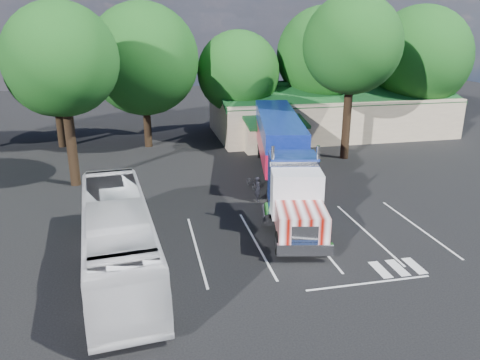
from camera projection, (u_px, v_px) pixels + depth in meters
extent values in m
plane|color=black|center=(234.00, 203.00, 30.51)|extent=(120.00, 120.00, 0.00)
cube|color=#C1AF90|center=(330.00, 114.00, 49.34)|extent=(24.00, 11.00, 4.00)
cube|color=#14461F|center=(341.00, 94.00, 46.32)|extent=(24.20, 6.25, 2.10)
cube|color=#14461F|center=(323.00, 87.00, 50.76)|extent=(24.20, 6.25, 2.10)
cube|color=#C1AF90|center=(271.00, 135.00, 42.65)|extent=(5.00, 2.50, 2.80)
cube|color=#14461F|center=(276.00, 122.00, 40.97)|extent=(5.40, 3.19, 0.80)
cylinder|color=black|center=(60.00, 126.00, 43.76)|extent=(0.70, 0.70, 4.00)
sphere|color=#154C17|center=(53.00, 70.00, 42.11)|extent=(8.40, 8.40, 8.40)
cylinder|color=black|center=(147.00, 124.00, 43.83)|extent=(0.70, 0.70, 4.30)
sphere|color=#154C17|center=(143.00, 59.00, 41.94)|extent=(10.00, 10.00, 10.00)
cylinder|color=black|center=(238.00, 121.00, 46.94)|extent=(0.70, 0.70, 3.60)
sphere|color=#154C17|center=(238.00, 72.00, 45.41)|extent=(8.00, 8.00, 8.00)
cylinder|color=black|center=(321.00, 112.00, 49.06)|extent=(0.70, 0.70, 4.50)
sphere|color=#154C17|center=(324.00, 55.00, 47.19)|extent=(9.60, 9.60, 9.60)
cylinder|color=black|center=(413.00, 113.00, 50.04)|extent=(0.70, 0.70, 3.90)
sphere|color=#154C17|center=(420.00, 57.00, 48.17)|extent=(10.40, 10.40, 10.40)
cylinder|color=black|center=(71.00, 145.00, 33.01)|extent=(0.70, 0.70, 6.00)
sphere|color=#154C17|center=(61.00, 59.00, 31.14)|extent=(7.60, 7.60, 7.60)
cylinder|color=black|center=(347.00, 121.00, 39.64)|extent=(0.70, 0.70, 6.50)
sphere|color=#154C17|center=(352.00, 44.00, 37.64)|extent=(8.00, 8.00, 8.00)
cube|color=black|center=(294.00, 215.00, 26.56)|extent=(2.59, 7.73, 0.27)
cube|color=white|center=(305.00, 250.00, 22.70)|extent=(2.74, 0.81, 0.60)
cube|color=white|center=(305.00, 235.00, 22.70)|extent=(1.31, 0.39, 0.99)
cube|color=white|center=(301.00, 221.00, 23.82)|extent=(2.99, 3.07, 1.26)
cube|color=silver|center=(296.00, 194.00, 25.69)|extent=(3.03, 2.26, 2.52)
cube|color=black|center=(299.00, 189.00, 24.84)|extent=(2.49, 0.58, 1.10)
cube|color=white|center=(295.00, 164.00, 26.11)|extent=(2.81, 0.67, 0.27)
cube|color=#0B1A4E|center=(292.00, 179.00, 27.48)|extent=(3.12, 2.69, 2.96)
cylinder|color=white|center=(272.00, 178.00, 26.41)|extent=(0.23, 0.23, 3.72)
cylinder|color=white|center=(317.00, 178.00, 26.44)|extent=(0.23, 0.23, 3.72)
cylinder|color=white|center=(268.00, 214.00, 26.64)|extent=(1.05, 1.86, 0.72)
cylinder|color=white|center=(320.00, 214.00, 26.68)|extent=(1.05, 1.86, 0.72)
cube|color=white|center=(278.00, 141.00, 36.54)|extent=(5.56, 14.30, 1.64)
cube|color=navy|center=(278.00, 123.00, 36.07)|extent=(5.56, 14.30, 1.31)
cube|color=black|center=(273.00, 145.00, 41.36)|extent=(2.04, 4.02, 0.38)
cube|color=black|center=(274.00, 186.00, 31.44)|extent=(0.15, 0.15, 1.53)
cube|color=black|center=(296.00, 185.00, 31.46)|extent=(0.15, 0.15, 1.53)
cube|color=white|center=(270.00, 142.00, 43.88)|extent=(2.60, 0.65, 0.13)
cylinder|color=black|center=(279.00, 243.00, 23.60)|extent=(0.61, 1.26, 1.20)
cylinder|color=black|center=(325.00, 243.00, 23.63)|extent=(0.61, 1.26, 1.20)
cylinder|color=black|center=(272.00, 206.00, 28.37)|extent=(0.61, 1.26, 1.20)
cylinder|color=black|center=(309.00, 206.00, 28.40)|extent=(0.61, 1.26, 1.20)
cylinder|color=black|center=(270.00, 199.00, 29.52)|extent=(0.61, 1.26, 1.20)
cylinder|color=black|center=(306.00, 199.00, 29.55)|extent=(0.61, 1.26, 1.20)
cylinder|color=black|center=(260.00, 151.00, 40.62)|extent=(0.61, 1.26, 1.20)
cylinder|color=black|center=(286.00, 151.00, 40.65)|extent=(0.61, 1.26, 1.20)
cylinder|color=black|center=(259.00, 147.00, 41.86)|extent=(0.61, 1.26, 1.20)
cylinder|color=black|center=(285.00, 147.00, 41.89)|extent=(0.61, 1.26, 1.20)
imported|color=black|center=(258.00, 189.00, 30.55)|extent=(0.47, 0.66, 1.71)
imported|color=black|center=(251.00, 182.00, 33.20)|extent=(0.79, 1.69, 0.85)
imported|color=silver|center=(118.00, 237.00, 21.60)|extent=(4.12, 12.83, 3.51)
imported|color=#919298|center=(295.00, 137.00, 45.02)|extent=(4.32, 2.30, 1.35)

